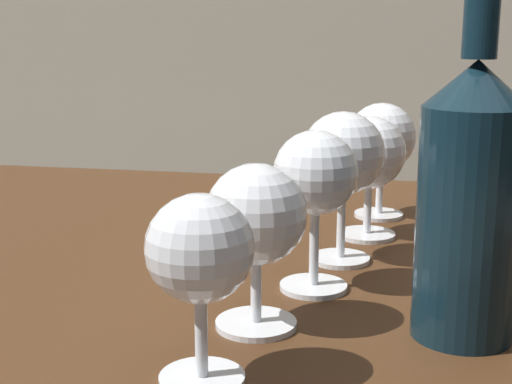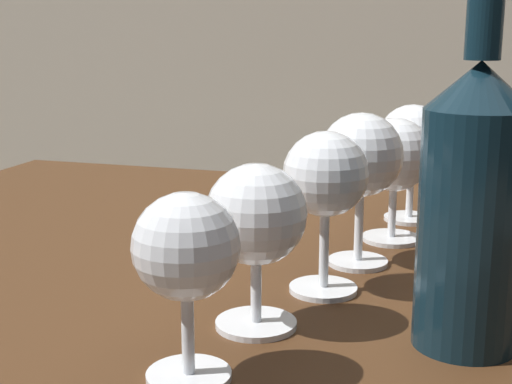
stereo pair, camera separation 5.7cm
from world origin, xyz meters
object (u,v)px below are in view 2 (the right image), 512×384
Objects in this scene: wine_glass_cabernet at (412,141)px; wine_glass_port at (395,159)px; wine_glass_white at (326,177)px; wine_glass_amber at (186,252)px; wine_glass_rose at (361,157)px; wine_glass_merlot at (256,219)px; wine_bottle at (472,200)px.

wine_glass_port is at bearing -96.56° from wine_glass_cabernet.
wine_glass_white is 0.19m from wine_glass_port.
wine_glass_amber is 0.29m from wine_glass_rose.
wine_glass_merlot is 0.10m from wine_glass_white.
wine_glass_amber is at bearing -147.70° from wine_bottle.
wine_bottle reaches higher than wine_glass_amber.
wine_glass_merlot is 0.19m from wine_glass_rose.
wine_glass_white is at bearing -101.63° from wine_glass_rose.
wine_glass_rose is 1.07× the size of wine_glass_cabernet.
wine_glass_merlot is at bearing -105.46° from wine_glass_port.
wine_glass_rose is at bearing -103.53° from wine_glass_port.
wine_glass_white is 1.02× the size of wine_glass_cabernet.
wine_glass_port is 0.47× the size of wine_bottle.
wine_glass_amber is 0.45× the size of wine_bottle.
wine_glass_merlot is 0.17m from wine_bottle.
wine_glass_white is 0.09m from wine_glass_rose.
wine_glass_port is 0.10m from wine_glass_cabernet.
wine_glass_amber is 0.22m from wine_bottle.
wine_glass_port is at bearing 107.94° from wine_bottle.
wine_glass_amber is 0.85× the size of wine_glass_rose.
wine_glass_port is at bearing 77.37° from wine_glass_white.
wine_glass_port reaches higher than wine_glass_amber.
wine_glass_cabernet is (0.01, 0.10, 0.01)m from wine_glass_port.
wine_glass_merlot is at bearing -110.68° from wine_glass_white.
wine_glass_rose is 0.10m from wine_glass_port.
wine_bottle reaches higher than wine_glass_rose.
wine_bottle is (0.18, 0.12, 0.02)m from wine_glass_amber.
wine_glass_merlot is at bearing 79.48° from wine_glass_amber.
wine_glass_merlot is 0.91× the size of wine_glass_white.
wine_glass_rose is at bearing 73.54° from wine_glass_merlot.
wine_glass_cabernet is at bearing 79.42° from wine_glass_white.
wine_glass_white reaches higher than wine_glass_amber.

